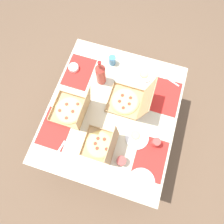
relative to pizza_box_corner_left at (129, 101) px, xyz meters
name	(u,v)px	position (x,y,z in m)	size (l,w,h in m)	color
ground_plane	(112,129)	(0.13, -0.12, -0.78)	(6.00, 6.00, 0.00)	brown
dining_table	(112,115)	(0.13, -0.12, -0.15)	(1.33, 1.18, 0.73)	#3F3328
placemat_near_left	(79,72)	(-0.16, -0.56, -0.05)	(0.36, 0.26, 0.00)	red
placemat_near_right	(56,128)	(0.43, -0.56, -0.05)	(0.36, 0.26, 0.00)	red
placemat_far_left	(165,97)	(-0.16, 0.31, -0.05)	(0.36, 0.26, 0.00)	red
placemat_far_right	(150,158)	(0.43, 0.31, -0.05)	(0.36, 0.26, 0.00)	red
pizza_box_corner_left	(129,101)	(0.00, 0.00, 0.00)	(0.30, 0.36, 0.34)	tan
pizza_box_edge_far	(102,145)	(0.45, -0.11, 0.00)	(0.27, 0.28, 0.31)	tan
pizza_box_center	(72,110)	(0.24, -0.46, 0.00)	(0.31, 0.34, 0.34)	tan
plate_near_right	(141,182)	(0.64, 0.29, -0.04)	(0.23, 0.23, 0.02)	white
plate_middle	(137,138)	(0.30, 0.16, -0.04)	(0.20, 0.20, 0.03)	white
plate_near_left	(143,73)	(-0.34, 0.04, -0.04)	(0.23, 0.23, 0.03)	white
soda_bottle	(101,74)	(-0.14, -0.32, 0.08)	(0.09, 0.09, 0.32)	#B2382D
cup_spare	(121,161)	(0.53, 0.08, 0.00)	(0.08, 0.08, 0.09)	#BF4742
cup_dark	(156,142)	(0.30, 0.32, 0.00)	(0.07, 0.07, 0.11)	#BF4742
cup_red	(112,60)	(-0.36, -0.28, 0.00)	(0.07, 0.07, 0.10)	teal
condiment_bowl	(74,68)	(-0.18, -0.62, -0.03)	(0.10, 0.10, 0.04)	white
fork_by_near_right	(171,81)	(-0.34, 0.33, -0.05)	(0.19, 0.02, 0.01)	#B7B7BC
fork_by_near_left	(59,150)	(0.61, -0.46, -0.05)	(0.19, 0.02, 0.01)	#B7B7BC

